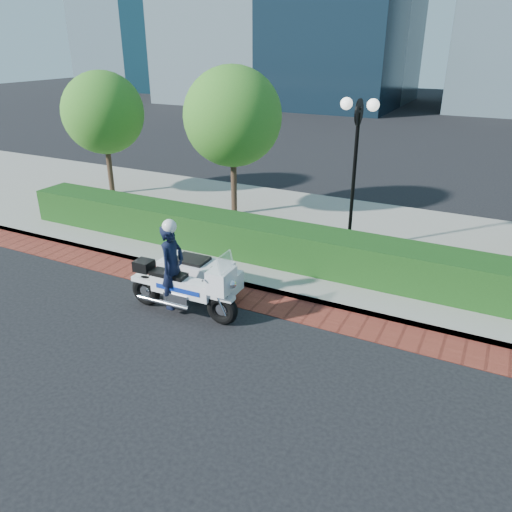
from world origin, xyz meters
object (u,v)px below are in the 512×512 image
at_px(tree_a, 103,113).
at_px(tree_b, 233,117).
at_px(lamppost, 356,152).
at_px(police_motorcycle, 187,276).

height_order(tree_a, tree_b, tree_b).
bearing_deg(tree_a, tree_b, 0.00).
bearing_deg(lamppost, tree_b, 163.89).
xyz_separation_m(tree_a, police_motorcycle, (7.59, -5.91, -2.46)).
bearing_deg(tree_b, lamppost, -16.11).
distance_m(tree_a, police_motorcycle, 9.93).
relative_size(tree_b, police_motorcycle, 1.77).
xyz_separation_m(tree_a, tree_b, (5.50, 0.00, 0.21)).
bearing_deg(lamppost, tree_a, 172.59).
bearing_deg(tree_b, police_motorcycle, -70.55).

